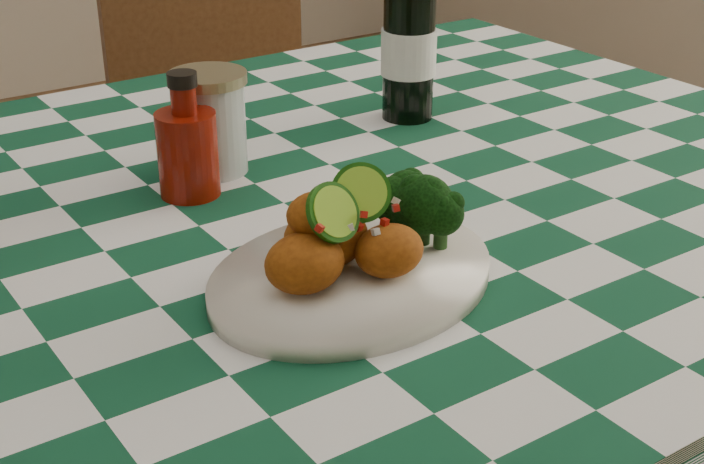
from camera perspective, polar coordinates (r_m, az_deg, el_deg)
plate at (r=0.90m, az=-0.00°, el=-2.64°), size 0.32×0.27×0.02m
fried_chicken_pile at (r=0.87m, az=-0.32°, el=0.30°), size 0.14×0.10×0.09m
broccoli_side at (r=0.93m, az=3.85°, el=1.37°), size 0.09×0.09×0.07m
ketchup_bottle at (r=1.08m, az=-9.61°, el=5.59°), size 0.09×0.09×0.14m
mason_jar at (r=1.14m, az=-8.25°, el=6.32°), size 0.11×0.11×0.12m
beer_bottle at (r=1.30m, az=3.36°, el=11.78°), size 0.08×0.08×0.24m
wooden_chair_right at (r=1.97m, az=-6.52°, el=2.69°), size 0.48×0.49×0.90m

